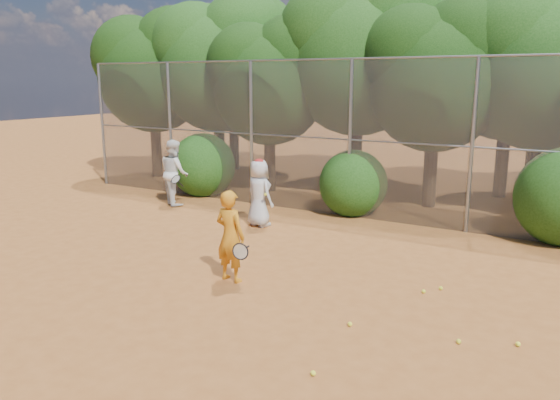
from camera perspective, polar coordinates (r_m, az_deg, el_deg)
The scene contains 22 objects.
ground at distance 8.91m, azimuth -2.67°, elevation -10.68°, with size 80.00×80.00×0.00m, color #965222.
fence_back at distance 13.73m, azimuth 10.71°, elevation 6.22°, with size 20.05×0.09×4.03m.
tree_0 at distance 20.40m, azimuth -13.00°, elevation 13.41°, with size 4.38×3.81×6.00m.
tree_1 at distance 19.18m, azimuth -6.34°, elevation 14.41°, with size 4.64×4.03×6.35m.
tree_2 at distance 17.19m, azimuth -0.90°, elevation 12.78°, with size 3.99×3.47×5.47m.
tree_3 at distance 16.98m, azimuth 8.48°, elevation 15.39°, with size 4.89×4.26×6.70m.
tree_4 at distance 15.59m, azimuth 16.25°, elevation 12.96°, with size 4.19×3.64×5.73m.
tree_5 at distance 15.96m, azimuth 26.03°, elevation 13.24°, with size 4.51×3.92×6.17m.
tree_9 at distance 21.64m, azimuth -4.78°, elevation 14.68°, with size 4.83×4.20×6.62m.
tree_10 at distance 19.40m, azimuth 8.22°, elevation 15.71°, with size 5.15×4.48×7.06m.
tree_11 at distance 17.66m, azimuth 23.23°, elevation 13.67°, with size 4.64×4.03×6.35m.
bush_0 at distance 17.01m, azimuth -8.06°, elevation 3.92°, with size 2.00×2.00×2.00m, color #194210.
bush_1 at distance 14.48m, azimuth 7.66°, elevation 2.04°, with size 1.80×1.80×1.80m, color #194210.
player_yellow at distance 9.61m, azimuth -5.22°, elevation -3.78°, with size 0.82×0.47×1.64m.
player_teen at distance 13.19m, azimuth -2.18°, elevation 0.75°, with size 0.92×0.74×1.65m.
player_white at distance 15.76m, azimuth -10.96°, elevation 2.86°, with size 1.14×1.08×1.85m.
ball_0 at distance 8.21m, azimuth 23.61°, elevation -13.64°, with size 0.07×0.07×0.07m, color yellow.
ball_1 at distance 9.78m, azimuth 16.45°, elevation -8.83°, with size 0.07×0.07×0.07m, color yellow.
ball_2 at distance 6.93m, azimuth 3.49°, elevation -17.62°, with size 0.07×0.07×0.07m, color yellow.
ball_3 at distance 8.01m, azimuth 18.17°, elevation -13.87°, with size 0.07×0.07×0.07m, color yellow.
ball_4 at distance 8.18m, azimuth 7.32°, elevation -12.73°, with size 0.07×0.07×0.07m, color yellow.
ball_6 at distance 9.56m, azimuth 14.79°, elevation -9.22°, with size 0.07×0.07×0.07m, color yellow.
Camera 1 is at (4.50, -6.84, 3.51)m, focal length 35.00 mm.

